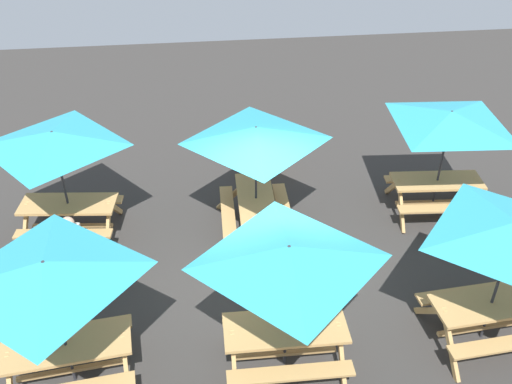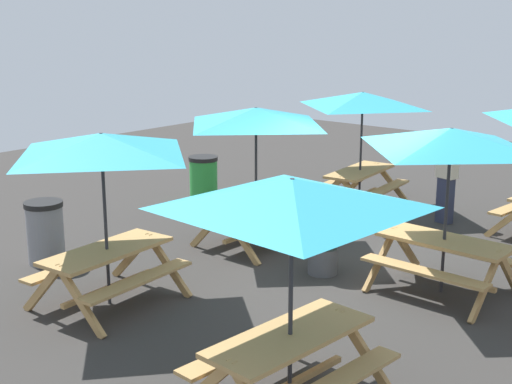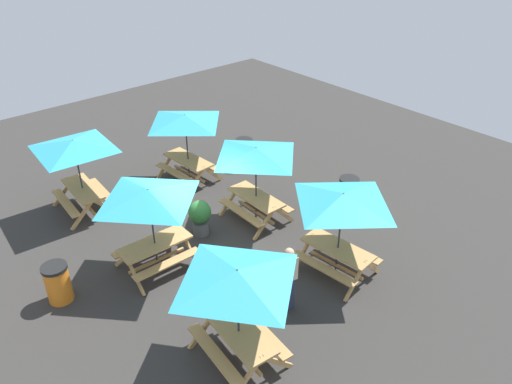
{
  "view_description": "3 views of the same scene",
  "coord_description": "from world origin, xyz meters",
  "px_view_note": "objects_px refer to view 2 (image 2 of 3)",
  "views": [
    {
      "loc": [
        -1.13,
        -7.49,
        7.02
      ],
      "look_at": [
        -0.04,
        1.46,
        0.9
      ],
      "focal_mm": 40.0,
      "sensor_mm": 36.0,
      "label": 1
    },
    {
      "loc": [
        8.73,
        5.44,
        3.75
      ],
      "look_at": [
        -0.01,
        -1.88,
        0.9
      ],
      "focal_mm": 50.0,
      "sensor_mm": 36.0,
      "label": 2
    },
    {
      "loc": [
        -9.13,
        6.08,
        8.14
      ],
      "look_at": [
        -0.01,
        -1.88,
        0.9
      ],
      "focal_mm": 35.0,
      "sensor_mm": 36.0,
      "label": 3
    }
  ],
  "objects_px": {
    "picnic_table_1": "(450,151)",
    "potted_plant_0": "(323,235)",
    "picnic_table_4": "(102,157)",
    "person_standing": "(447,176)",
    "picnic_table_5": "(362,108)",
    "trash_bin_gray": "(45,232)",
    "picnic_table_0": "(292,211)",
    "trash_bin_green": "(204,180)",
    "picnic_table_2": "(256,127)"
  },
  "relations": [
    {
      "from": "picnic_table_1",
      "to": "potted_plant_0",
      "type": "height_order",
      "value": "picnic_table_1"
    },
    {
      "from": "picnic_table_4",
      "to": "person_standing",
      "type": "relative_size",
      "value": 1.4
    },
    {
      "from": "picnic_table_1",
      "to": "picnic_table_5",
      "type": "bearing_deg",
      "value": 138.21
    },
    {
      "from": "picnic_table_2",
      "to": "picnic_table_5",
      "type": "distance_m",
      "value": 3.12
    },
    {
      "from": "picnic_table_0",
      "to": "potted_plant_0",
      "type": "distance_m",
      "value": 4.01
    },
    {
      "from": "picnic_table_5",
      "to": "potted_plant_0",
      "type": "relative_size",
      "value": 2.22
    },
    {
      "from": "picnic_table_4",
      "to": "person_standing",
      "type": "bearing_deg",
      "value": 160.81
    },
    {
      "from": "trash_bin_gray",
      "to": "trash_bin_green",
      "type": "bearing_deg",
      "value": -171.76
    },
    {
      "from": "picnic_table_0",
      "to": "picnic_table_1",
      "type": "xyz_separation_m",
      "value": [
        -3.72,
        -0.18,
        0.0
      ]
    },
    {
      "from": "picnic_table_0",
      "to": "picnic_table_5",
      "type": "xyz_separation_m",
      "value": [
        -6.81,
        -3.45,
        0.0
      ]
    },
    {
      "from": "picnic_table_0",
      "to": "trash_bin_green",
      "type": "xyz_separation_m",
      "value": [
        -5.02,
        -6.01,
        -1.49
      ]
    },
    {
      "from": "picnic_table_4",
      "to": "trash_bin_gray",
      "type": "relative_size",
      "value": 2.38
    },
    {
      "from": "trash_bin_gray",
      "to": "potted_plant_0",
      "type": "relative_size",
      "value": 0.93
    },
    {
      "from": "picnic_table_0",
      "to": "picnic_table_5",
      "type": "distance_m",
      "value": 7.63
    },
    {
      "from": "picnic_table_2",
      "to": "trash_bin_gray",
      "type": "distance_m",
      "value": 3.69
    },
    {
      "from": "picnic_table_5",
      "to": "picnic_table_0",
      "type": "bearing_deg",
      "value": 20.91
    },
    {
      "from": "picnic_table_0",
      "to": "picnic_table_2",
      "type": "bearing_deg",
      "value": -132.03
    },
    {
      "from": "potted_plant_0",
      "to": "picnic_table_1",
      "type": "bearing_deg",
      "value": 105.23
    },
    {
      "from": "picnic_table_1",
      "to": "trash_bin_green",
      "type": "distance_m",
      "value": 6.15
    },
    {
      "from": "picnic_table_1",
      "to": "picnic_table_0",
      "type": "bearing_deg",
      "value": -85.5
    },
    {
      "from": "trash_bin_gray",
      "to": "picnic_table_5",
      "type": "bearing_deg",
      "value": 161.56
    },
    {
      "from": "trash_bin_green",
      "to": "picnic_table_1",
      "type": "bearing_deg",
      "value": 77.46
    },
    {
      "from": "picnic_table_1",
      "to": "person_standing",
      "type": "relative_size",
      "value": 1.4
    },
    {
      "from": "picnic_table_0",
      "to": "picnic_table_4",
      "type": "relative_size",
      "value": 1.21
    },
    {
      "from": "potted_plant_0",
      "to": "person_standing",
      "type": "xyz_separation_m",
      "value": [
        -3.64,
        0.2,
        0.29
      ]
    },
    {
      "from": "picnic_table_0",
      "to": "trash_bin_gray",
      "type": "height_order",
      "value": "picnic_table_0"
    },
    {
      "from": "picnic_table_0",
      "to": "picnic_table_5",
      "type": "bearing_deg",
      "value": -148.83
    },
    {
      "from": "picnic_table_5",
      "to": "person_standing",
      "type": "distance_m",
      "value": 2.1
    },
    {
      "from": "picnic_table_2",
      "to": "trash_bin_gray",
      "type": "bearing_deg",
      "value": -33.15
    },
    {
      "from": "trash_bin_gray",
      "to": "person_standing",
      "type": "height_order",
      "value": "person_standing"
    },
    {
      "from": "picnic_table_2",
      "to": "person_standing",
      "type": "relative_size",
      "value": 1.4
    },
    {
      "from": "picnic_table_2",
      "to": "trash_bin_green",
      "type": "xyz_separation_m",
      "value": [
        -1.32,
        -2.49,
        -1.49
      ]
    },
    {
      "from": "trash_bin_green",
      "to": "potted_plant_0",
      "type": "xyz_separation_m",
      "value": [
        1.75,
        4.14,
        0.11
      ]
    },
    {
      "from": "picnic_table_4",
      "to": "trash_bin_gray",
      "type": "bearing_deg",
      "value": -105.59
    },
    {
      "from": "picnic_table_1",
      "to": "potted_plant_0",
      "type": "relative_size",
      "value": 2.22
    },
    {
      "from": "picnic_table_5",
      "to": "picnic_table_2",
      "type": "bearing_deg",
      "value": -7.31
    },
    {
      "from": "picnic_table_1",
      "to": "picnic_table_5",
      "type": "xyz_separation_m",
      "value": [
        -3.09,
        -3.26,
        0.0
      ]
    },
    {
      "from": "picnic_table_4",
      "to": "picnic_table_0",
      "type": "bearing_deg",
      "value": 77.61
    },
    {
      "from": "picnic_table_2",
      "to": "picnic_table_4",
      "type": "bearing_deg",
      "value": 3.37
    },
    {
      "from": "trash_bin_gray",
      "to": "potted_plant_0",
      "type": "distance_m",
      "value": 4.26
    },
    {
      "from": "picnic_table_0",
      "to": "trash_bin_green",
      "type": "bearing_deg",
      "value": -125.5
    },
    {
      "from": "picnic_table_1",
      "to": "potted_plant_0",
      "type": "bearing_deg",
      "value": -163.1
    },
    {
      "from": "picnic_table_0",
      "to": "person_standing",
      "type": "distance_m",
      "value": 7.19
    },
    {
      "from": "person_standing",
      "to": "picnic_table_2",
      "type": "bearing_deg",
      "value": -105.74
    },
    {
      "from": "trash_bin_gray",
      "to": "person_standing",
      "type": "distance_m",
      "value": 7.09
    },
    {
      "from": "picnic_table_5",
      "to": "person_standing",
      "type": "height_order",
      "value": "picnic_table_5"
    },
    {
      "from": "picnic_table_1",
      "to": "picnic_table_4",
      "type": "height_order",
      "value": "same"
    },
    {
      "from": "picnic_table_0",
      "to": "person_standing",
      "type": "height_order",
      "value": "picnic_table_0"
    },
    {
      "from": "picnic_table_1",
      "to": "picnic_table_2",
      "type": "height_order",
      "value": "same"
    },
    {
      "from": "picnic_table_0",
      "to": "potted_plant_0",
      "type": "relative_size",
      "value": 2.68
    }
  ]
}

